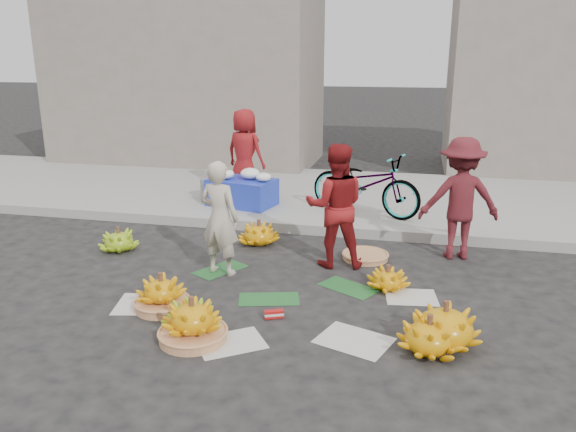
% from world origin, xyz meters
% --- Properties ---
extents(ground, '(80.00, 80.00, 0.00)m').
position_xyz_m(ground, '(0.00, 0.00, 0.00)').
color(ground, black).
rests_on(ground, ground).
extents(curb, '(40.00, 0.25, 0.15)m').
position_xyz_m(curb, '(0.00, 2.20, 0.07)').
color(curb, gray).
rests_on(curb, ground).
extents(sidewalk, '(40.00, 4.00, 0.12)m').
position_xyz_m(sidewalk, '(0.00, 4.30, 0.06)').
color(sidewalk, gray).
rests_on(sidewalk, ground).
extents(building_left, '(6.00, 3.00, 4.00)m').
position_xyz_m(building_left, '(-4.00, 7.20, 2.00)').
color(building_left, gray).
rests_on(building_left, sidewalk).
extents(building_right, '(5.00, 3.00, 5.00)m').
position_xyz_m(building_right, '(4.50, 7.70, 2.50)').
color(building_right, gray).
rests_on(building_right, sidewalk).
extents(newspaper_scatter, '(3.20, 1.80, 0.00)m').
position_xyz_m(newspaper_scatter, '(0.00, -0.80, 0.00)').
color(newspaper_scatter, beige).
rests_on(newspaper_scatter, ground).
extents(banana_leaves, '(2.00, 1.00, 0.00)m').
position_xyz_m(banana_leaves, '(-0.10, 0.20, 0.00)').
color(banana_leaves, '#1A4E23').
rests_on(banana_leaves, ground).
extents(banana_bunch_0, '(0.56, 0.56, 0.40)m').
position_xyz_m(banana_bunch_0, '(-1.12, -0.67, 0.17)').
color(banana_bunch_0, '#B0724A').
rests_on(banana_bunch_0, ground).
extents(banana_bunch_1, '(0.69, 0.69, 0.34)m').
position_xyz_m(banana_bunch_1, '(-0.64, -1.04, 0.15)').
color(banana_bunch_1, '#6A9A16').
rests_on(banana_bunch_1, ground).
extents(banana_bunch_2, '(0.65, 0.65, 0.44)m').
position_xyz_m(banana_bunch_2, '(-0.56, -1.22, 0.19)').
color(banana_bunch_2, '#B0724A').
rests_on(banana_bunch_2, ground).
extents(banana_bunch_3, '(0.74, 0.74, 0.37)m').
position_xyz_m(banana_bunch_3, '(1.56, -0.96, 0.16)').
color(banana_bunch_3, '#DE9B0B').
rests_on(banana_bunch_3, ground).
extents(banana_bunch_4, '(0.88, 0.88, 0.43)m').
position_xyz_m(banana_bunch_4, '(1.70, -0.80, 0.20)').
color(banana_bunch_4, '#DE9B0B').
rests_on(banana_bunch_4, ground).
extents(banana_bunch_5, '(0.49, 0.49, 0.29)m').
position_xyz_m(banana_bunch_5, '(1.13, 0.37, 0.12)').
color(banana_bunch_5, '#DE9B0B').
rests_on(banana_bunch_5, ground).
extents(banana_bunch_6, '(0.69, 0.69, 0.33)m').
position_xyz_m(banana_bunch_6, '(-2.46, 0.87, 0.14)').
color(banana_bunch_6, '#6A9A16').
rests_on(banana_bunch_6, ground).
extents(banana_bunch_7, '(0.75, 0.75, 0.36)m').
position_xyz_m(banana_bunch_7, '(-0.70, 1.53, 0.16)').
color(banana_bunch_7, '#DE9B0B').
rests_on(banana_bunch_7, ground).
extents(basket_spare, '(0.65, 0.65, 0.07)m').
position_xyz_m(basket_spare, '(0.80, 1.28, 0.03)').
color(basket_spare, '#B0724A').
rests_on(basket_spare, ground).
extents(incense_stack, '(0.20, 0.13, 0.08)m').
position_xyz_m(incense_stack, '(0.06, -0.63, 0.04)').
color(incense_stack, '#B01312').
rests_on(incense_stack, ground).
extents(vendor_cream, '(0.56, 0.44, 1.38)m').
position_xyz_m(vendor_cream, '(-0.86, 0.42, 0.69)').
color(vendor_cream, beige).
rests_on(vendor_cream, ground).
extents(vendor_red, '(0.84, 0.70, 1.53)m').
position_xyz_m(vendor_red, '(0.43, 0.99, 0.77)').
color(vendor_red, maroon).
rests_on(vendor_red, ground).
extents(man_striped, '(1.09, 0.74, 1.57)m').
position_xyz_m(man_striped, '(1.94, 1.62, 0.78)').
color(man_striped, maroon).
rests_on(man_striped, ground).
extents(flower_table, '(1.18, 0.89, 0.61)m').
position_xyz_m(flower_table, '(-1.41, 3.07, 0.37)').
color(flower_table, '#1A2CAA').
rests_on(flower_table, sidewalk).
extents(grey_bucket, '(0.33, 0.33, 0.37)m').
position_xyz_m(grey_bucket, '(-2.07, 3.29, 0.30)').
color(grey_bucket, slate).
rests_on(grey_bucket, sidewalk).
extents(flower_vendor, '(0.85, 0.69, 1.51)m').
position_xyz_m(flower_vendor, '(-1.60, 3.84, 0.88)').
color(flower_vendor, maroon).
rests_on(flower_vendor, sidewalk).
extents(bicycle, '(1.24, 1.94, 0.96)m').
position_xyz_m(bicycle, '(0.62, 3.00, 0.60)').
color(bicycle, gray).
rests_on(bicycle, sidewalk).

